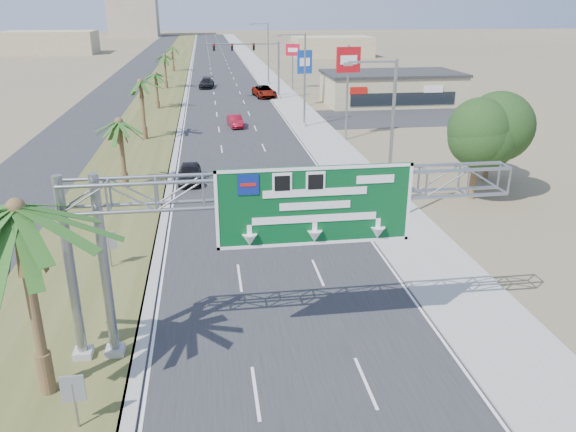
# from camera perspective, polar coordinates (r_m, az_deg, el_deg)

# --- Properties ---
(road) EXTENTS (12.00, 300.00, 0.02)m
(road) POSITION_cam_1_polar(r_m,az_deg,el_deg) (120.04, -6.87, 14.42)
(road) COLOR #28282B
(road) RESTS_ON ground
(sidewalk_right) EXTENTS (4.00, 300.00, 0.10)m
(sidewalk_right) POSITION_cam_1_polar(r_m,az_deg,el_deg) (120.56, -2.69, 14.59)
(sidewalk_right) COLOR #9E9B93
(sidewalk_right) RESTS_ON ground
(median_grass) EXTENTS (7.00, 300.00, 0.12)m
(median_grass) POSITION_cam_1_polar(r_m,az_deg,el_deg) (120.18, -11.78, 14.18)
(median_grass) COLOR #4A5124
(median_grass) RESTS_ON ground
(opposing_road) EXTENTS (8.00, 300.00, 0.02)m
(opposing_road) POSITION_cam_1_polar(r_m,az_deg,el_deg) (120.79, -15.19, 13.91)
(opposing_road) COLOR #28282B
(opposing_road) RESTS_ON ground
(sign_gantry) EXTENTS (16.75, 1.24, 7.50)m
(sign_gantry) POSITION_cam_1_polar(r_m,az_deg,el_deg) (20.51, -1.77, 1.33)
(sign_gantry) COLOR gray
(sign_gantry) RESTS_ON ground
(palm_near) EXTENTS (5.70, 5.70, 8.35)m
(palm_near) POSITION_cam_1_polar(r_m,az_deg,el_deg) (19.25, -25.91, 0.62)
(palm_near) COLOR brown
(palm_near) RESTS_ON ground
(palm_row_b) EXTENTS (3.99, 3.99, 5.95)m
(palm_row_b) POSITION_cam_1_polar(r_m,az_deg,el_deg) (42.54, -16.80, 9.05)
(palm_row_b) COLOR brown
(palm_row_b) RESTS_ON ground
(palm_row_c) EXTENTS (3.99, 3.99, 6.75)m
(palm_row_c) POSITION_cam_1_polar(r_m,az_deg,el_deg) (58.10, -14.77, 12.94)
(palm_row_c) COLOR brown
(palm_row_c) RESTS_ON ground
(palm_row_d) EXTENTS (3.99, 3.99, 5.45)m
(palm_row_d) POSITION_cam_1_polar(r_m,az_deg,el_deg) (76.04, -13.31, 13.80)
(palm_row_d) COLOR brown
(palm_row_d) RESTS_ON ground
(palm_row_e) EXTENTS (3.99, 3.99, 6.15)m
(palm_row_e) POSITION_cam_1_polar(r_m,az_deg,el_deg) (94.84, -12.47, 15.55)
(palm_row_e) COLOR brown
(palm_row_e) RESTS_ON ground
(palm_row_f) EXTENTS (3.99, 3.99, 5.75)m
(palm_row_f) POSITION_cam_1_polar(r_m,az_deg,el_deg) (119.75, -11.70, 16.40)
(palm_row_f) COLOR brown
(palm_row_f) RESTS_ON ground
(streetlight_near) EXTENTS (3.27, 0.44, 10.00)m
(streetlight_near) POSITION_cam_1_polar(r_m,az_deg,el_deg) (34.02, 10.08, 6.50)
(streetlight_near) COLOR gray
(streetlight_near) RESTS_ON ground
(streetlight_mid) EXTENTS (3.27, 0.44, 10.00)m
(streetlight_mid) POSITION_cam_1_polar(r_m,az_deg,el_deg) (62.73, 1.52, 13.22)
(streetlight_mid) COLOR gray
(streetlight_mid) RESTS_ON ground
(streetlight_far) EXTENTS (3.27, 0.44, 10.00)m
(streetlight_far) POSITION_cam_1_polar(r_m,az_deg,el_deg) (98.21, -2.14, 15.93)
(streetlight_far) COLOR gray
(streetlight_far) RESTS_ON ground
(signal_mast) EXTENTS (10.28, 0.71, 8.00)m
(signal_mast) POSITION_cam_1_polar(r_m,az_deg,el_deg) (82.10, -2.41, 15.10)
(signal_mast) COLOR gray
(signal_mast) RESTS_ON ground
(store_building) EXTENTS (18.00, 10.00, 4.00)m
(store_building) POSITION_cam_1_polar(r_m,az_deg,el_deg) (80.15, 10.44, 12.59)
(store_building) COLOR tan
(store_building) RESTS_ON ground
(oak_near) EXTENTS (4.50, 4.50, 6.80)m
(oak_near) POSITION_cam_1_polar(r_m,az_deg,el_deg) (40.59, 18.81, 7.77)
(oak_near) COLOR brown
(oak_near) RESTS_ON ground
(oak_far) EXTENTS (3.50, 3.50, 5.60)m
(oak_far) POSITION_cam_1_polar(r_m,az_deg,el_deg) (45.57, 19.90, 8.04)
(oak_far) COLOR brown
(oak_far) RESTS_ON ground
(median_signback_a) EXTENTS (0.75, 0.08, 2.08)m
(median_signback_a) POSITION_cam_1_polar(r_m,az_deg,el_deg) (19.64, -20.97, -16.41)
(median_signback_a) COLOR gray
(median_signback_a) RESTS_ON ground
(median_signback_b) EXTENTS (0.75, 0.08, 2.08)m
(median_signback_b) POSITION_cam_1_polar(r_m,az_deg,el_deg) (30.06, -17.74, -2.64)
(median_signback_b) COLOR gray
(median_signback_b) RESTS_ON ground
(building_distant_left) EXTENTS (24.00, 14.00, 6.00)m
(building_distant_left) POSITION_cam_1_polar(r_m,az_deg,el_deg) (174.67, -22.98, 15.92)
(building_distant_left) COLOR tan
(building_distant_left) RESTS_ON ground
(building_distant_right) EXTENTS (20.00, 12.00, 5.00)m
(building_distant_right) POSITION_cam_1_polar(r_m,az_deg,el_deg) (153.30, 4.49, 16.78)
(building_distant_right) COLOR tan
(building_distant_right) RESTS_ON ground
(car_left_lane) EXTENTS (1.77, 4.32, 1.47)m
(car_left_lane) POSITION_cam_1_polar(r_m,az_deg,el_deg) (43.75, -9.94, 4.30)
(car_left_lane) COLOR black
(car_left_lane) RESTS_ON ground
(car_mid_lane) EXTENTS (1.84, 4.06, 1.29)m
(car_mid_lane) POSITION_cam_1_polar(r_m,az_deg,el_deg) (63.64, -5.38, 9.56)
(car_mid_lane) COLOR maroon
(car_mid_lane) RESTS_ON ground
(car_right_lane) EXTENTS (3.47, 6.25, 1.65)m
(car_right_lane) POSITION_cam_1_polar(r_m,az_deg,el_deg) (84.59, -2.43, 12.52)
(car_right_lane) COLOR gray
(car_right_lane) RESTS_ON ground
(car_far) EXTENTS (2.76, 5.52, 1.54)m
(car_far) POSITION_cam_1_polar(r_m,az_deg,el_deg) (95.25, -8.28, 13.21)
(car_far) COLOR black
(car_far) RESTS_ON ground
(pole_sign_red_near) EXTENTS (2.42, 0.56, 9.24)m
(pole_sign_red_near) POSITION_cam_1_polar(r_m,az_deg,el_deg) (56.59, 6.14, 14.95)
(pole_sign_red_near) COLOR gray
(pole_sign_red_near) RESTS_ON ground
(pole_sign_blue) EXTENTS (2.02, 0.63, 7.45)m
(pole_sign_blue) POSITION_cam_1_polar(r_m,az_deg,el_deg) (76.62, 1.70, 15.17)
(pole_sign_blue) COLOR gray
(pole_sign_blue) RESTS_ON ground
(pole_sign_red_far) EXTENTS (2.20, 0.87, 7.21)m
(pole_sign_red_far) POSITION_cam_1_polar(r_m,az_deg,el_deg) (92.37, 0.48, 16.23)
(pole_sign_red_far) COLOR gray
(pole_sign_red_far) RESTS_ON ground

